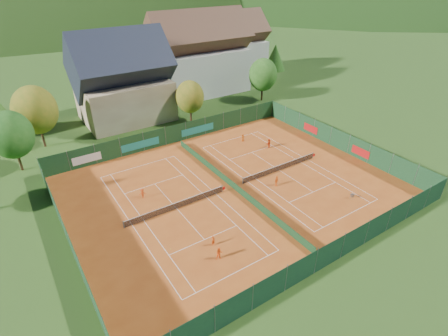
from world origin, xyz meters
TOP-DOWN VIEW (x-y plane):
  - ground at (0.00, 0.00)m, footprint 600.00×600.00m
  - clay_pad at (0.00, 0.00)m, footprint 40.00×32.00m
  - court_markings_left at (-8.00, 0.00)m, footprint 11.03×23.83m
  - court_markings_right at (8.00, 0.00)m, footprint 11.03×23.83m
  - tennis_net_left at (-7.85, 0.00)m, footprint 13.30×0.10m
  - tennis_net_right at (8.15, 0.00)m, footprint 13.30×0.10m
  - court_divider at (0.00, 0.00)m, footprint 0.03×28.80m
  - fence_north at (-0.46, 15.99)m, footprint 40.00×0.10m
  - fence_south at (0.00, -16.00)m, footprint 40.00×0.04m
  - fence_west at (-20.00, 0.00)m, footprint 0.04×32.00m
  - fence_east at (20.00, 0.05)m, footprint 0.09×32.00m
  - chalet at (-3.00, 30.00)m, footprint 16.20×12.00m
  - hotel_block_a at (16.00, 36.00)m, footprint 21.60×11.00m
  - hotel_block_b at (30.00, 44.00)m, footprint 17.28×10.00m
  - tree_west_front at (-22.00, 20.00)m, footprint 5.72×5.72m
  - tree_west_mid at (-18.00, 26.00)m, footprint 6.44×6.44m
  - tree_center at (6.00, 22.00)m, footprint 5.01×5.01m
  - tree_east_front at (24.00, 24.00)m, footprint 5.72×5.72m
  - tree_east_mid at (34.00, 32.00)m, footprint 5.04×5.04m
  - tree_east_back at (26.00, 40.00)m, footprint 7.15×7.15m
  - mountain_backdrop at (28.54, 233.48)m, footprint 820.00×530.00m
  - ball_hopper at (10.84, -10.06)m, footprint 0.34×0.34m
  - loose_ball_0 at (-11.60, -5.73)m, footprint 0.07×0.07m
  - loose_ball_1 at (5.24, -9.79)m, footprint 0.07×0.07m
  - player_left_near at (-7.66, -7.62)m, footprint 0.51×0.40m
  - player_left_mid at (-8.20, -9.60)m, footprint 0.84×0.72m
  - player_left_far at (-10.48, 4.27)m, footprint 0.97×0.75m
  - player_right_near at (5.03, -2.69)m, footprint 0.93×0.69m
  - player_right_far_a at (9.14, 10.33)m, footprint 0.64×0.44m
  - player_right_far_b at (11.22, 6.26)m, footprint 1.49×0.99m

SIDE VIEW (x-z plane):
  - mountain_backdrop at x=28.54m, z-range -160.64..81.36m
  - ground at x=0.00m, z-range -0.02..-0.02m
  - clay_pad at x=0.00m, z-range 0.00..0.01m
  - court_markings_left at x=-8.00m, z-range 0.01..0.01m
  - court_markings_right at x=8.00m, z-range 0.01..0.01m
  - loose_ball_0 at x=-11.60m, z-range 0.00..0.07m
  - loose_ball_1 at x=5.24m, z-range 0.00..0.07m
  - court_divider at x=0.00m, z-range 0.00..1.00m
  - tennis_net_left at x=-7.85m, z-range 0.00..1.02m
  - tennis_net_right at x=8.15m, z-range 0.00..1.02m
  - ball_hopper at x=10.84m, z-range 0.16..0.96m
  - player_left_near at x=-7.66m, z-range 0.00..1.21m
  - player_right_far_a at x=9.14m, z-range 0.00..1.24m
  - player_left_far at x=-10.48m, z-range 0.00..1.32m
  - player_right_near at x=5.03m, z-range 0.00..1.47m
  - player_left_mid at x=-8.20m, z-range 0.00..1.48m
  - player_right_far_b at x=11.22m, z-range 0.00..1.54m
  - fence_north at x=-0.46m, z-range -0.03..2.97m
  - fence_east at x=20.00m, z-range -0.02..2.98m
  - fence_south at x=0.00m, z-range 0.00..3.00m
  - fence_west at x=-20.00m, z-range 0.00..3.00m
  - tree_center at x=6.00m, z-range 0.92..8.52m
  - tree_west_front at x=-22.00m, z-range 1.05..9.74m
  - tree_east_front at x=24.00m, z-range 1.05..9.74m
  - tree_east_mid at x=34.00m, z-range 1.56..10.56m
  - tree_west_mid at x=-18.00m, z-range 1.18..10.96m
  - hotel_block_b at x=30.00m, z-range -1.13..14.37m
  - chalet at x=-3.00m, z-range -1.38..14.62m
  - tree_east_back at x=26.00m, z-range 1.31..12.18m
  - hotel_block_a at x=16.00m, z-range -1.24..16.01m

